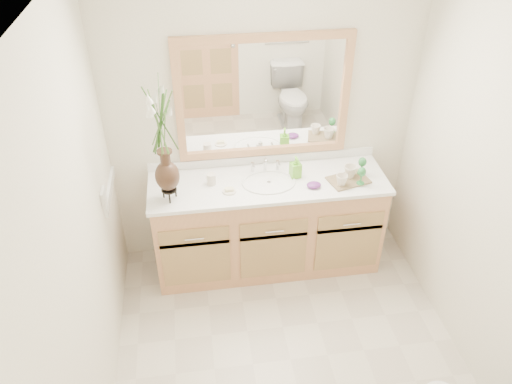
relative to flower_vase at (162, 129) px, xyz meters
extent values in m
plane|color=beige|center=(0.75, -0.89, -1.40)|extent=(2.60, 2.60, 0.00)
cube|color=white|center=(0.75, -0.89, 1.00)|extent=(2.40, 2.60, 0.02)
cube|color=white|center=(0.75, 0.41, -0.20)|extent=(2.40, 0.02, 2.40)
cube|color=white|center=(-0.45, -0.89, -0.20)|extent=(0.02, 2.60, 2.40)
cube|color=white|center=(1.95, -0.89, -0.20)|extent=(0.02, 2.60, 2.40)
cube|color=tan|center=(0.75, 0.12, -1.00)|extent=(1.80, 0.55, 0.80)
cube|color=white|center=(0.75, 0.12, -0.59)|extent=(1.84, 0.57, 0.03)
ellipsoid|color=white|center=(0.75, 0.10, -0.63)|extent=(0.38, 0.30, 0.12)
cylinder|color=silver|center=(0.75, 0.28, -0.52)|extent=(0.02, 0.02, 0.11)
cylinder|color=silver|center=(0.65, 0.28, -0.53)|extent=(0.02, 0.02, 0.08)
cylinder|color=silver|center=(0.85, 0.28, -0.53)|extent=(0.02, 0.02, 0.08)
cube|color=white|center=(0.75, 0.39, 0.00)|extent=(1.20, 0.01, 0.85)
cube|color=tan|center=(0.75, 0.38, 0.46)|extent=(1.32, 0.04, 0.06)
cube|color=tan|center=(0.75, 0.38, -0.45)|extent=(1.32, 0.04, 0.06)
cube|color=tan|center=(0.12, 0.38, 0.00)|extent=(0.06, 0.04, 0.85)
cube|color=tan|center=(1.38, 0.38, 0.00)|extent=(0.06, 0.04, 0.85)
cube|color=white|center=(-0.44, -0.13, -0.42)|extent=(0.02, 0.12, 0.12)
cylinder|color=black|center=(0.00, 0.00, -0.49)|extent=(0.11, 0.11, 0.01)
ellipsoid|color=black|center=(0.00, 0.00, -0.37)|extent=(0.17, 0.17, 0.23)
cylinder|color=black|center=(0.00, 0.00, -0.23)|extent=(0.07, 0.07, 0.10)
cylinder|color=#4C7A33|center=(0.00, 0.00, 0.04)|extent=(0.06, 0.06, 0.41)
cylinder|color=silver|center=(0.31, 0.15, -0.53)|extent=(0.07, 0.07, 0.09)
cylinder|color=silver|center=(0.44, 0.03, -0.57)|extent=(0.10, 0.10, 0.01)
cube|color=beige|center=(0.44, 0.03, -0.55)|extent=(0.06, 0.04, 0.02)
imported|color=#6AC62E|center=(0.97, 0.16, -0.49)|extent=(0.08, 0.08, 0.16)
ellipsoid|color=#642674|center=(1.08, -0.01, -0.55)|extent=(0.11, 0.09, 0.04)
cube|color=brown|center=(1.36, 0.04, -0.57)|extent=(0.34, 0.27, 0.02)
imported|color=silver|center=(1.29, -0.02, -0.51)|extent=(0.12, 0.11, 0.09)
imported|color=silver|center=(1.38, 0.07, -0.51)|extent=(0.14, 0.14, 0.10)
cylinder|color=#297C3A|center=(1.43, -0.03, -0.55)|extent=(0.06, 0.06, 0.01)
cylinder|color=#297C3A|center=(1.43, -0.03, -0.51)|extent=(0.01, 0.01, 0.09)
ellipsoid|color=#297C3A|center=(1.43, -0.03, -0.45)|extent=(0.06, 0.06, 0.07)
cylinder|color=#297C3A|center=(1.48, 0.11, -0.55)|extent=(0.06, 0.06, 0.01)
cylinder|color=#297C3A|center=(1.48, 0.11, -0.51)|extent=(0.01, 0.01, 0.09)
ellipsoid|color=#297C3A|center=(1.48, 0.11, -0.45)|extent=(0.06, 0.06, 0.08)
camera|label=1|loc=(0.19, -3.01, 1.57)|focal=35.00mm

